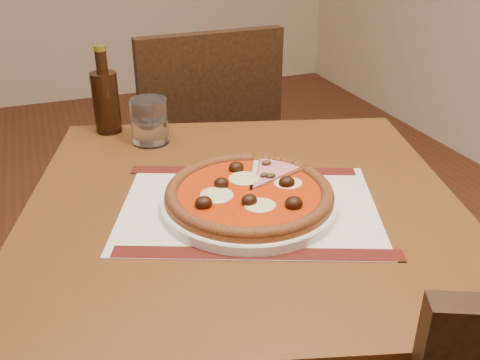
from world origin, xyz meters
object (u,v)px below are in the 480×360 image
object	(u,v)px
pizza	(249,193)
water_glass	(150,121)
table	(244,244)
bottle	(106,99)
plate	(249,202)
chair_far	(202,148)

from	to	relation	value
pizza	water_glass	distance (m)	0.38
table	bottle	size ratio (longest dim) A/B	4.79
plate	pizza	size ratio (longest dim) A/B	1.05
chair_far	plate	xyz separation A→B (m)	(-0.14, -0.77, 0.23)
table	water_glass	world-z (taller)	water_glass
chair_far	water_glass	bearing A→B (deg)	57.50
chair_far	bottle	bearing A→B (deg)	41.69
plate	bottle	world-z (taller)	bottle
chair_far	bottle	world-z (taller)	bottle
chair_far	plate	distance (m)	0.82
water_glass	bottle	xyz separation A→B (m)	(-0.08, 0.10, 0.03)
pizza	bottle	distance (m)	0.50
pizza	water_glass	bearing A→B (deg)	105.67
plate	bottle	distance (m)	0.50
table	chair_far	size ratio (longest dim) A/B	1.07
chair_far	water_glass	xyz separation A→B (m)	(-0.24, -0.41, 0.27)
plate	pizza	distance (m)	0.02
table	plate	xyz separation A→B (m)	(-0.00, -0.03, 0.11)
pizza	bottle	bearing A→B (deg)	111.41
bottle	chair_far	bearing A→B (deg)	43.64
plate	pizza	world-z (taller)	pizza
water_glass	bottle	size ratio (longest dim) A/B	0.50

